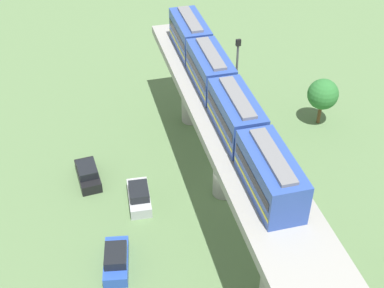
% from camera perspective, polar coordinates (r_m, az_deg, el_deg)
% --- Properties ---
extents(ground_plane, '(120.00, 120.00, 0.00)m').
position_cam_1_polar(ground_plane, '(46.24, 3.45, -5.41)').
color(ground_plane, '#5B7A4C').
extents(viaduct, '(5.20, 35.80, 8.27)m').
position_cam_1_polar(viaduct, '(42.12, 3.77, 0.95)').
color(viaduct, '#999691').
rests_on(viaduct, ground).
extents(train, '(2.64, 27.45, 3.24)m').
position_cam_1_polar(train, '(41.30, 3.38, 5.84)').
color(train, '#2D4CA5').
rests_on(train, viaduct).
extents(parked_car_black, '(2.14, 4.33, 1.76)m').
position_cam_1_polar(parked_car_black, '(47.87, -11.43, -3.27)').
color(parked_car_black, black).
rests_on(parked_car_black, ground).
extents(parked_car_blue, '(2.50, 4.45, 1.76)m').
position_cam_1_polar(parked_car_blue, '(40.44, -8.37, -12.55)').
color(parked_car_blue, '#284CB7').
rests_on(parked_car_blue, ground).
extents(parked_car_silver, '(2.10, 4.32, 1.76)m').
position_cam_1_polar(parked_car_silver, '(45.01, -5.87, -5.75)').
color(parked_car_silver, '#B2B5BA').
rests_on(parked_car_silver, ground).
extents(tree_near_viaduct, '(3.16, 3.16, 5.09)m').
position_cam_1_polar(tree_near_viaduct, '(54.29, 14.26, 5.34)').
color(tree_near_viaduct, brown).
rests_on(tree_near_viaduct, ground).
extents(signal_post, '(0.44, 0.28, 10.87)m').
position_cam_1_polar(signal_post, '(49.31, 4.85, 6.32)').
color(signal_post, '#4C4C51').
rests_on(signal_post, ground).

